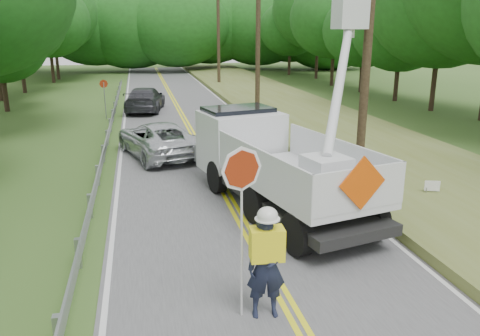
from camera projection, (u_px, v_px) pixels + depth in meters
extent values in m
cube|color=#4F4F51|center=(202.00, 151.00, 20.88)|extent=(7.20, 96.00, 0.02)
cube|color=yellow|center=(200.00, 151.00, 20.85)|extent=(0.12, 96.00, 0.00)
cube|color=yellow|center=(204.00, 150.00, 20.89)|extent=(0.12, 96.00, 0.00)
cube|color=silver|center=(121.00, 155.00, 20.18)|extent=(0.12, 96.00, 0.00)
cube|color=silver|center=(278.00, 147.00, 21.57)|extent=(0.12, 96.00, 0.00)
cube|color=gray|center=(58.00, 334.00, 7.76)|extent=(0.12, 0.14, 0.70)
cube|color=gray|center=(78.00, 253.00, 10.57)|extent=(0.12, 0.14, 0.70)
cube|color=gray|center=(90.00, 206.00, 13.39)|extent=(0.12, 0.14, 0.70)
cube|color=gray|center=(98.00, 175.00, 16.21)|extent=(0.12, 0.14, 0.70)
cube|color=gray|center=(103.00, 154.00, 19.02)|extent=(0.12, 0.14, 0.70)
cube|color=gray|center=(107.00, 138.00, 21.84)|extent=(0.12, 0.14, 0.70)
cube|color=gray|center=(110.00, 125.00, 24.66)|extent=(0.12, 0.14, 0.70)
cube|color=gray|center=(113.00, 115.00, 27.47)|extent=(0.12, 0.14, 0.70)
cube|color=gray|center=(115.00, 107.00, 30.29)|extent=(0.12, 0.14, 0.70)
cube|color=gray|center=(116.00, 101.00, 33.11)|extent=(0.12, 0.14, 0.70)
cube|color=gray|center=(118.00, 95.00, 35.92)|extent=(0.12, 0.14, 0.70)
cube|color=gray|center=(119.00, 90.00, 38.74)|extent=(0.12, 0.14, 0.70)
cube|color=gray|center=(120.00, 86.00, 41.56)|extent=(0.12, 0.14, 0.70)
cube|color=gray|center=(108.00, 137.00, 20.85)|extent=(0.05, 48.00, 0.34)
cylinder|color=black|center=(369.00, 33.00, 15.79)|extent=(0.30, 0.30, 10.00)
cylinder|color=black|center=(258.00, 31.00, 29.87)|extent=(0.30, 0.30, 10.00)
cylinder|color=black|center=(218.00, 31.00, 43.96)|extent=(0.30, 0.30, 10.00)
cube|color=#5C6527|center=(353.00, 140.00, 22.26)|extent=(7.00, 96.00, 0.30)
cylinder|color=#332319|center=(5.00, 91.00, 30.56)|extent=(0.32, 0.32, 2.61)
cylinder|color=#332319|center=(23.00, 72.00, 39.56)|extent=(0.32, 0.32, 3.35)
ellipsoid|color=#1B4B16|center=(16.00, 21.00, 38.42)|extent=(7.81, 7.81, 6.88)
cylinder|color=#332319|center=(52.00, 65.00, 47.04)|extent=(0.32, 0.32, 3.46)
ellipsoid|color=#1B4B16|center=(47.00, 20.00, 45.86)|extent=(8.07, 8.07, 7.10)
cylinder|color=#332319|center=(57.00, 61.00, 50.13)|extent=(0.32, 0.32, 3.87)
ellipsoid|color=#1B4B16|center=(52.00, 14.00, 48.80)|extent=(9.04, 9.04, 7.95)
cylinder|color=#332319|center=(434.00, 81.00, 30.64)|extent=(0.32, 0.32, 3.88)
ellipsoid|color=#1B4B16|center=(443.00, 3.00, 29.32)|extent=(9.06, 9.06, 7.97)
cylinder|color=#332319|center=(397.00, 80.00, 35.02)|extent=(0.32, 0.32, 3.05)
ellipsoid|color=#1B4B16|center=(401.00, 27.00, 33.98)|extent=(7.11, 7.11, 6.26)
cylinder|color=#332319|center=(361.00, 74.00, 40.00)|extent=(0.32, 0.32, 2.95)
ellipsoid|color=#1B4B16|center=(365.00, 30.00, 39.00)|extent=(6.87, 6.87, 6.05)
cylinder|color=#332319|center=(332.00, 66.00, 44.66)|extent=(0.32, 0.32, 3.54)
ellipsoid|color=#1B4B16|center=(335.00, 18.00, 43.45)|extent=(8.25, 8.25, 7.26)
cylinder|color=#332319|center=(317.00, 59.00, 50.92)|extent=(0.32, 0.32, 4.15)
ellipsoid|color=#1B4B16|center=(319.00, 9.00, 49.50)|extent=(9.69, 9.69, 8.53)
cylinder|color=#332319|center=(289.00, 62.00, 55.24)|extent=(0.32, 0.32, 3.03)
ellipsoid|color=#1B4B16|center=(290.00, 28.00, 54.20)|extent=(7.08, 7.08, 6.23)
ellipsoid|color=#1B4B16|center=(11.00, 26.00, 57.19)|extent=(11.71, 8.79, 8.79)
ellipsoid|color=#1B4B16|center=(53.00, 26.00, 57.55)|extent=(9.97, 7.48, 7.48)
ellipsoid|color=#1B4B16|center=(94.00, 26.00, 57.69)|extent=(12.60, 9.45, 9.45)
ellipsoid|color=#1B4B16|center=(131.00, 26.00, 58.32)|extent=(13.71, 10.28, 10.28)
ellipsoid|color=#1B4B16|center=(177.00, 26.00, 57.77)|extent=(13.08, 9.81, 9.81)
ellipsoid|color=#1B4B16|center=(210.00, 26.00, 61.88)|extent=(12.78, 9.59, 9.59)
ellipsoid|color=#1B4B16|center=(260.00, 26.00, 62.40)|extent=(13.44, 10.08, 10.08)
ellipsoid|color=#1B4B16|center=(290.00, 26.00, 62.35)|extent=(12.30, 9.23, 9.23)
ellipsoid|color=#1B4B16|center=(330.00, 26.00, 61.40)|extent=(14.77, 11.08, 11.08)
imported|color=#191E33|center=(267.00, 267.00, 8.60)|extent=(0.75, 0.52, 1.97)
cube|color=yellow|center=(267.00, 244.00, 8.48)|extent=(0.63, 0.41, 0.60)
ellipsoid|color=white|center=(267.00, 215.00, 8.32)|extent=(0.37, 0.37, 0.29)
cylinder|color=#B7B7B7|center=(242.00, 247.00, 8.48)|extent=(0.04, 0.04, 2.76)
cylinder|color=maroon|center=(242.00, 169.00, 8.07)|extent=(0.76, 0.28, 0.79)
cylinder|color=black|center=(298.00, 234.00, 11.08)|extent=(0.56, 1.10, 1.05)
cylinder|color=black|center=(373.00, 219.00, 11.97)|extent=(0.56, 1.10, 1.05)
cylinder|color=black|center=(255.00, 204.00, 12.99)|extent=(0.56, 1.10, 1.05)
cylinder|color=black|center=(323.00, 193.00, 13.88)|extent=(0.56, 1.10, 1.05)
cylinder|color=black|center=(217.00, 177.00, 15.38)|extent=(0.56, 1.10, 1.05)
cylinder|color=black|center=(277.00, 169.00, 16.27)|extent=(0.56, 1.10, 1.05)
cube|color=black|center=(284.00, 192.00, 13.70)|extent=(3.81, 7.35, 0.27)
cube|color=silver|center=(299.00, 181.00, 12.88)|extent=(3.58, 5.48, 0.24)
cube|color=silver|center=(258.00, 167.00, 12.22)|extent=(1.19, 4.93, 0.99)
cube|color=silver|center=(338.00, 157.00, 13.23)|extent=(1.19, 4.93, 0.99)
cube|color=silver|center=(360.00, 189.00, 10.55)|extent=(2.47, 0.63, 0.99)
cube|color=silver|center=(241.00, 141.00, 16.03)|extent=(2.87, 2.58, 1.97)
cube|color=black|center=(238.00, 119.00, 16.02)|extent=(2.46, 1.88, 0.82)
cube|color=silver|center=(326.00, 174.00, 11.68)|extent=(1.18, 1.18, 0.88)
cube|color=silver|center=(350.00, 14.00, 15.48)|extent=(0.93, 0.93, 0.93)
cube|color=#D54907|center=(362.00, 183.00, 10.44)|extent=(1.22, 0.32, 1.24)
imported|color=silver|center=(158.00, 139.00, 19.84)|extent=(3.73, 5.62, 1.43)
imported|color=#393A40|center=(145.00, 99.00, 30.78)|extent=(2.94, 5.53, 1.53)
cylinder|color=gray|center=(105.00, 101.00, 28.07)|extent=(0.06, 0.06, 2.16)
cylinder|color=maroon|center=(104.00, 84.00, 27.79)|extent=(0.49, 0.07, 0.49)
cube|color=white|center=(432.00, 186.00, 14.62)|extent=(0.44, 0.18, 0.32)
cylinder|color=gray|center=(426.00, 195.00, 14.66)|extent=(0.02, 0.02, 0.46)
cylinder|color=gray|center=(437.00, 194.00, 14.74)|extent=(0.02, 0.02, 0.46)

